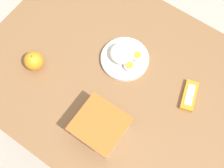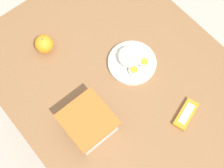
{
  "view_description": "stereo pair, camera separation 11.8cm",
  "coord_description": "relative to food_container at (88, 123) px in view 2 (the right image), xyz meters",
  "views": [
    {
      "loc": [
        -0.28,
        0.42,
        1.84
      ],
      "look_at": [
        -0.01,
        0.05,
        0.75
      ],
      "focal_mm": 50.0,
      "sensor_mm": 36.0,
      "label": 1
    },
    {
      "loc": [
        -0.36,
        0.34,
        1.84
      ],
      "look_at": [
        -0.01,
        0.05,
        0.75
      ],
      "focal_mm": 50.0,
      "sensor_mm": 36.0,
      "label": 2
    }
  ],
  "objects": [
    {
      "name": "orange_fruit",
      "position": [
        0.37,
        -0.07,
        -0.0
      ],
      "size": [
        0.08,
        0.08,
        0.08
      ],
      "color": "orange",
      "rests_on": "table"
    },
    {
      "name": "food_container",
      "position": [
        0.0,
        0.0,
        0.0
      ],
      "size": [
        0.17,
        0.16,
        0.1
      ],
      "color": "white",
      "rests_on": "table"
    },
    {
      "name": "table",
      "position": [
        0.08,
        -0.21,
        -0.12
      ],
      "size": [
        1.1,
        0.84,
        0.72
      ],
      "color": "brown",
      "rests_on": "ground_plane"
    },
    {
      "name": "candy_bar",
      "position": [
        -0.2,
        -0.3,
        -0.03
      ],
      "size": [
        0.08,
        0.13,
        0.02
      ],
      "color": "orange",
      "rests_on": "table"
    },
    {
      "name": "rice_plate",
      "position": [
        0.09,
        -0.29,
        -0.02
      ],
      "size": [
        0.19,
        0.19,
        0.06
      ],
      "color": "silver",
      "rests_on": "table"
    },
    {
      "name": "ground_plane",
      "position": [
        0.08,
        -0.21,
        -0.76
      ],
      "size": [
        10.0,
        10.0,
        0.0
      ],
      "primitive_type": "plane",
      "color": "#B2A899"
    }
  ]
}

